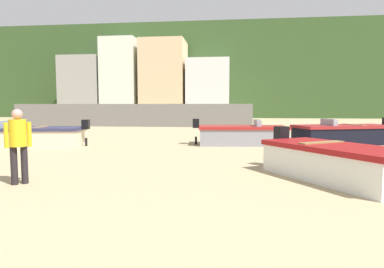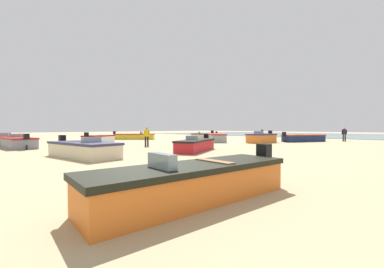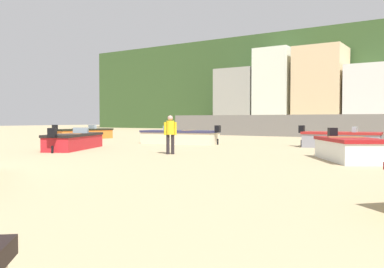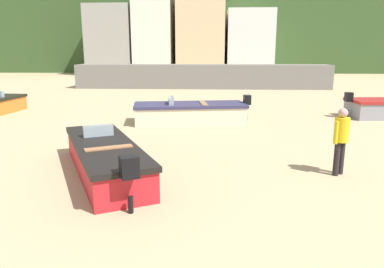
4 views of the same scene
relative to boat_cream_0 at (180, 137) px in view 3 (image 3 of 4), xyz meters
name	(u,v)px [view 3 (image 3 of 4)]	position (x,y,z in m)	size (l,w,h in m)	color
headland_hill	(374,86)	(2.60, 50.62, 6.47)	(90.00, 32.00, 13.75)	#324D25
harbor_pier	(274,125)	(0.14, 14.62, 0.53)	(20.11, 2.40, 1.87)	slate
townhouse_left	(242,100)	(-11.65, 32.03, 3.79)	(5.50, 6.82, 8.40)	gray
townhouse_centre_right	(278,91)	(-6.30, 32.01, 4.92)	(4.62, 6.78, 10.66)	silver
townhouse_right	(321,89)	(-0.49, 31.34, 4.80)	(5.78, 5.45, 10.42)	#D6B88C
townhouse_far_right	(373,99)	(5.51, 31.57, 3.48)	(5.51, 5.89, 7.78)	silver
boat_cream_0	(180,137)	(0.00, 0.00, 0.00)	(4.96, 2.45, 1.12)	beige
boat_grey_1	(341,140)	(8.97, 1.61, 0.01)	(4.14, 2.00, 1.14)	gray
boat_red_3	(75,141)	(-1.68, -6.60, -0.01)	(3.28, 4.74, 1.09)	red
boat_white_7	(349,149)	(10.82, -5.17, 0.00)	(3.13, 3.70, 1.13)	white
boat_orange_10	(84,134)	(-9.42, 0.97, -0.01)	(1.65, 4.99, 1.09)	orange
beach_walker_distant	(170,131)	(3.94, -6.38, 0.54)	(0.48, 0.48, 1.62)	black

